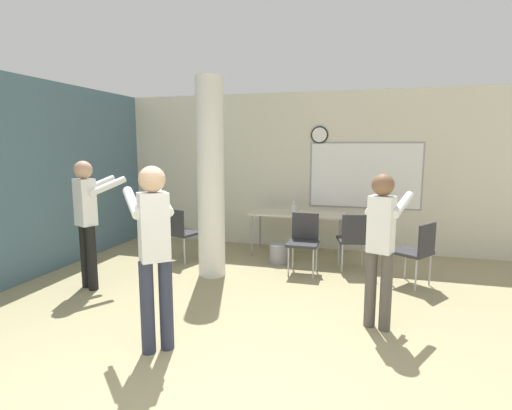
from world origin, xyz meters
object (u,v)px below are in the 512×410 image
chair_table_right (354,237)px  chair_mid_room (417,249)px  bottle_on_table (293,209)px  chair_near_pillar (180,230)px  person_playing_side (381,239)px  person_playing_front (154,244)px  folding_table (297,216)px  chair_table_front (304,238)px  person_watching_back (88,214)px

chair_table_right → chair_mid_room: (0.82, -0.48, 0.00)m
bottle_on_table → chair_table_right: bottle_on_table is taller
chair_near_pillar → person_playing_side: bearing=-28.5°
chair_near_pillar → person_playing_side: person_playing_side is taller
chair_table_right → person_playing_front: size_ratio=0.51×
person_playing_front → folding_table: bearing=78.8°
folding_table → person_playing_side: size_ratio=0.99×
bottle_on_table → chair_near_pillar: bearing=-157.0°
bottle_on_table → chair_table_front: 0.88m
folding_table → chair_table_right: 1.17m
chair_near_pillar → person_playing_side: (3.03, -1.64, 0.43)m
person_watching_back → chair_near_pillar: bearing=67.7°
person_watching_back → chair_table_front: bearing=28.3°
chair_mid_room → chair_near_pillar: bearing=176.1°
chair_near_pillar → person_playing_front: bearing=-68.4°
bottle_on_table → person_playing_side: bearing=-61.0°
chair_near_pillar → chair_mid_room: 3.55m
bottle_on_table → chair_table_right: bearing=-25.7°
chair_near_pillar → person_playing_side: 3.47m
chair_mid_room → bottle_on_table: bearing=152.1°
chair_table_front → person_watching_back: person_watching_back is taller
folding_table → person_playing_side: bearing=-63.3°
chair_table_front → folding_table: bearing=105.1°
chair_table_front → person_playing_side: 1.95m
folding_table → person_playing_front: 3.63m
chair_table_front → person_watching_back: 2.99m
bottle_on_table → person_watching_back: person_watching_back is taller
bottle_on_table → chair_mid_room: size_ratio=0.27×
chair_mid_room → person_playing_front: person_playing_front is taller
chair_table_right → person_playing_side: size_ratio=0.55×
chair_mid_room → person_watching_back: size_ratio=0.52×
chair_table_right → chair_mid_room: same height
bottle_on_table → chair_table_right: (1.00, -0.48, -0.31)m
chair_table_right → person_playing_side: bearing=-80.6°
chair_table_front → chair_mid_room: 1.55m
person_playing_side → chair_mid_room: bearing=70.0°
chair_near_pillar → chair_table_front: bearing=-1.1°
bottle_on_table → person_playing_front: (-0.66, -3.39, 0.18)m
chair_near_pillar → chair_mid_room: bearing=-3.9°
folding_table → chair_table_front: bearing=-74.9°
bottle_on_table → chair_mid_room: (1.83, -0.97, -0.31)m
folding_table → chair_table_front: size_ratio=1.81×
bottle_on_table → chair_near_pillar: bottle_on_table is taller
chair_table_right → person_playing_front: (-1.66, -2.90, 0.49)m
chair_near_pillar → person_watching_back: (-0.59, -1.44, 0.48)m
chair_table_front → chair_table_right: bearing=21.9°
chair_table_front → bottle_on_table: bearing=111.0°
folding_table → chair_table_front: 0.97m
chair_mid_room → person_playing_side: (-0.51, -1.40, 0.43)m
bottle_on_table → chair_near_pillar: size_ratio=0.27×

